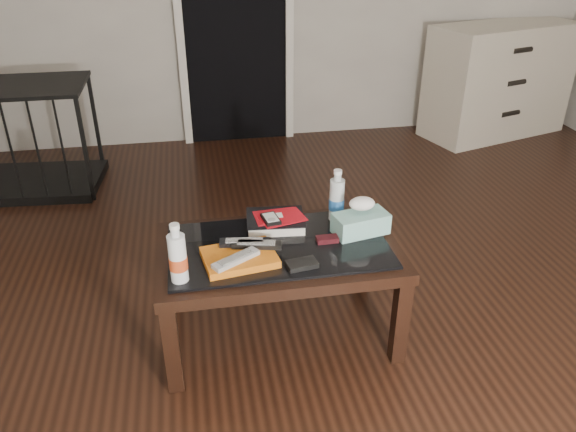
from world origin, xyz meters
name	(u,v)px	position (x,y,z in m)	size (l,w,h in m)	color
ground	(378,314)	(0.00, 0.00, 0.00)	(5.00, 5.00, 0.00)	black
doorway	(234,10)	(-0.40, 2.47, 1.02)	(0.90, 0.08, 2.07)	black
coffee_table	(279,258)	(-0.48, -0.04, 0.40)	(1.00, 0.60, 0.46)	black
dresser	(498,80)	(1.74, 2.23, 0.45)	(1.29, 0.82, 0.90)	beige
pet_crate	(27,156)	(-1.90, 1.77, 0.23)	(0.95, 0.67, 0.71)	black
magazines	(239,257)	(-0.65, -0.13, 0.48)	(0.28, 0.21, 0.03)	orange
remote_silver	(236,259)	(-0.67, -0.18, 0.50)	(0.20, 0.05, 0.02)	#A2A2A6
remote_black_front	(257,244)	(-0.58, -0.09, 0.50)	(0.20, 0.05, 0.02)	black
remote_black_back	(244,242)	(-0.63, -0.06, 0.50)	(0.20, 0.05, 0.02)	black
textbook	(275,221)	(-0.47, 0.12, 0.48)	(0.25, 0.20, 0.05)	black
dvd_mailers	(277,216)	(-0.46, 0.12, 0.51)	(0.19, 0.14, 0.01)	#AF0B16
ipod	(271,219)	(-0.50, 0.08, 0.52)	(0.06, 0.10, 0.02)	black
flip_phone	(327,239)	(-0.28, -0.05, 0.47)	(0.09, 0.05, 0.02)	black
wallet	(302,264)	(-0.42, -0.21, 0.47)	(0.12, 0.07, 0.02)	black
water_bottle_left	(177,253)	(-0.89, -0.22, 0.58)	(0.07, 0.07, 0.24)	white
water_bottle_right	(337,195)	(-0.19, 0.14, 0.58)	(0.07, 0.07, 0.24)	silver
tissue_box	(361,223)	(-0.12, 0.00, 0.51)	(0.23, 0.12, 0.09)	teal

